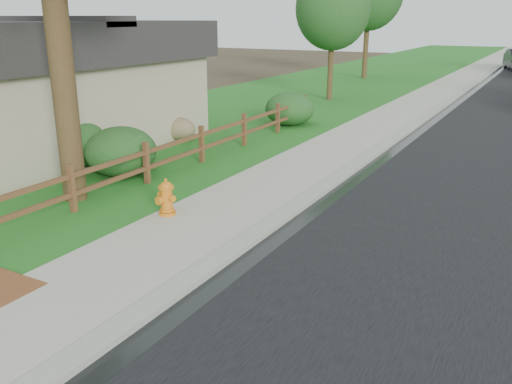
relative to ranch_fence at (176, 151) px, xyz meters
The scene contains 14 objects.
ground 7.37m from the ranch_fence, 60.64° to the right, with size 120.00×120.00×0.00m, color #3C2E21.
curb 28.88m from the ranch_fence, 82.04° to the left, with size 0.40×90.00×0.12m, color gray.
wet_gutter 28.94m from the ranch_fence, 81.35° to the left, with size 0.50×90.00×0.00m, color black.
sidewalk 28.73m from the ranch_fence, 84.61° to the left, with size 2.20×90.00×0.10m, color #A8A092.
grass_strip 28.62m from the ranch_fence, 88.40° to the left, with size 1.60×90.00×0.06m, color #235919.
lawn_near 28.94m from the ranch_fence, 98.75° to the left, with size 9.00×90.00×0.04m, color #235919.
ranch_fence is the anchor object (origin of this frame).
house 7.57m from the ranch_fence, behind, with size 10.60×9.60×4.05m.
fire_hydrant 3.43m from the ranch_fence, 56.33° to the right, with size 0.51×0.41×0.77m.
boulder 4.11m from the ranch_fence, 125.74° to the left, with size 1.20×0.90×0.80m, color brown.
shrub_b 1.43m from the ranch_fence, 144.97° to the right, with size 1.86×1.86×1.30m, color #17401B.
shrub_c 3.00m from the ranch_fence, 162.47° to the right, with size 1.90×1.90×1.37m, color #17401B.
shrub_d 7.61m from the ranch_fence, 92.26° to the left, with size 1.89×1.89×1.29m, color #17401B.
tree_near_left 15.17m from the ranch_fence, 95.65° to the left, with size 3.61×3.61×6.40m.
Camera 1 is at (5.05, -4.80, 4.02)m, focal length 38.00 mm.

